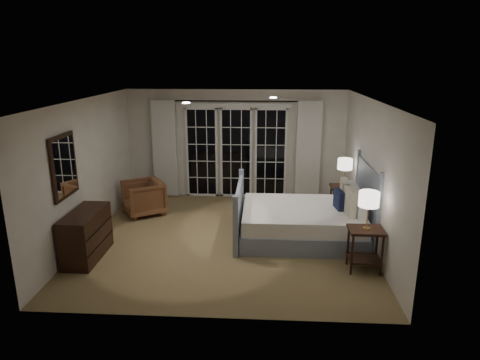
# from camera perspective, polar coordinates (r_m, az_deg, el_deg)

# --- Properties ---
(floor) EXTENTS (5.00, 5.00, 0.00)m
(floor) POSITION_cam_1_polar(r_m,az_deg,el_deg) (7.91, -1.72, -7.74)
(floor) COLOR #917B4E
(floor) RESTS_ON ground
(ceiling) EXTENTS (5.00, 5.00, 0.00)m
(ceiling) POSITION_cam_1_polar(r_m,az_deg,el_deg) (7.27, -1.88, 10.61)
(ceiling) COLOR white
(ceiling) RESTS_ON wall_back
(wall_left) EXTENTS (0.02, 5.00, 2.50)m
(wall_left) POSITION_cam_1_polar(r_m,az_deg,el_deg) (8.10, -19.70, 1.25)
(wall_left) COLOR silver
(wall_left) RESTS_ON floor
(wall_right) EXTENTS (0.02, 5.00, 2.50)m
(wall_right) POSITION_cam_1_polar(r_m,az_deg,el_deg) (7.69, 17.11, 0.72)
(wall_right) COLOR silver
(wall_right) RESTS_ON floor
(wall_back) EXTENTS (5.00, 0.02, 2.50)m
(wall_back) POSITION_cam_1_polar(r_m,az_deg,el_deg) (9.92, -0.51, 4.78)
(wall_back) COLOR silver
(wall_back) RESTS_ON floor
(wall_front) EXTENTS (5.00, 0.02, 2.50)m
(wall_front) POSITION_cam_1_polar(r_m,az_deg,el_deg) (5.13, -4.28, -6.17)
(wall_front) COLOR silver
(wall_front) RESTS_ON floor
(french_doors) EXTENTS (2.50, 0.04, 2.20)m
(french_doors) POSITION_cam_1_polar(r_m,az_deg,el_deg) (9.91, -0.53, 3.82)
(french_doors) COLOR black
(french_doors) RESTS_ON wall_back
(curtain_rod) EXTENTS (3.50, 0.03, 0.03)m
(curtain_rod) POSITION_cam_1_polar(r_m,az_deg,el_deg) (9.67, -0.57, 10.48)
(curtain_rod) COLOR black
(curtain_rod) RESTS_ON wall_back
(curtain_left) EXTENTS (0.55, 0.10, 2.25)m
(curtain_left) POSITION_cam_1_polar(r_m,az_deg,el_deg) (10.07, -9.99, 4.12)
(curtain_left) COLOR silver
(curtain_left) RESTS_ON curtain_rod
(curtain_right) EXTENTS (0.55, 0.10, 2.25)m
(curtain_right) POSITION_cam_1_polar(r_m,az_deg,el_deg) (9.85, 9.08, 3.90)
(curtain_right) COLOR silver
(curtain_right) RESTS_ON curtain_rod
(downlight_a) EXTENTS (0.12, 0.12, 0.01)m
(downlight_a) POSITION_cam_1_polar(r_m,az_deg,el_deg) (7.84, 4.46, 10.89)
(downlight_a) COLOR white
(downlight_a) RESTS_ON ceiling
(downlight_b) EXTENTS (0.12, 0.12, 0.01)m
(downlight_b) POSITION_cam_1_polar(r_m,az_deg,el_deg) (6.96, -7.19, 10.17)
(downlight_b) COLOR white
(downlight_b) RESTS_ON ceiling
(bed) EXTENTS (2.35, 1.69, 1.37)m
(bed) POSITION_cam_1_polar(r_m,az_deg,el_deg) (7.87, 8.66, -5.34)
(bed) COLOR gray
(bed) RESTS_ON floor
(nightstand_left) EXTENTS (0.53, 0.42, 0.68)m
(nightstand_left) POSITION_cam_1_polar(r_m,az_deg,el_deg) (6.88, 16.35, -8.05)
(nightstand_left) COLOR #331811
(nightstand_left) RESTS_ON floor
(nightstand_right) EXTENTS (0.52, 0.41, 0.67)m
(nightstand_right) POSITION_cam_1_polar(r_m,az_deg,el_deg) (9.00, 13.54, -2.17)
(nightstand_right) COLOR #331811
(nightstand_right) RESTS_ON floor
(lamp_left) EXTENTS (0.31, 0.31, 0.59)m
(lamp_left) POSITION_cam_1_polar(r_m,az_deg,el_deg) (6.64, 16.82, -2.50)
(lamp_left) COLOR tan
(lamp_left) RESTS_ON nightstand_left
(lamp_right) EXTENTS (0.29, 0.29, 0.57)m
(lamp_right) POSITION_cam_1_polar(r_m,az_deg,el_deg) (8.81, 13.83, 2.03)
(lamp_right) COLOR tan
(lamp_right) RESTS_ON nightstand_right
(armchair) EXTENTS (1.07, 1.06, 0.72)m
(armchair) POSITION_cam_1_polar(r_m,az_deg,el_deg) (9.18, -12.74, -2.32)
(armchair) COLOR brown
(armchair) RESTS_ON floor
(dresser) EXTENTS (0.48, 1.12, 0.79)m
(dresser) POSITION_cam_1_polar(r_m,az_deg,el_deg) (7.47, -19.83, -6.91)
(dresser) COLOR #331811
(dresser) RESTS_ON floor
(mirror) EXTENTS (0.05, 0.85, 1.00)m
(mirror) POSITION_cam_1_polar(r_m,az_deg,el_deg) (7.21, -22.42, 1.70)
(mirror) COLOR #331811
(mirror) RESTS_ON wall_left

